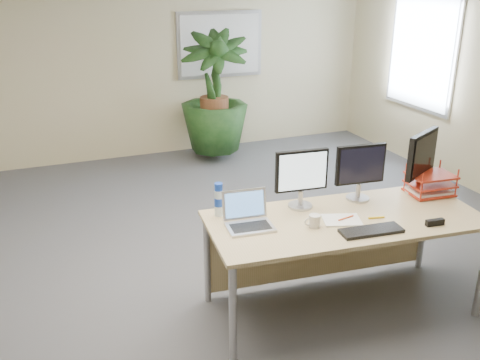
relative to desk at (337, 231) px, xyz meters
name	(u,v)px	position (x,y,z in m)	size (l,w,h in m)	color
floor	(246,294)	(-0.64, 0.34, -0.63)	(8.00, 8.00, 0.00)	#4D4E53
back_wall	(139,63)	(-0.64, 4.34, 0.72)	(7.00, 0.04, 2.70)	#C3BA8A
whiteboard	(220,45)	(0.56, 4.30, 0.92)	(1.30, 0.04, 0.95)	#B4B4B9
window	(422,51)	(2.83, 2.64, 0.92)	(0.04, 1.30, 1.55)	#B4B4B9
desk	(337,231)	(0.00, 0.00, 0.00)	(2.16, 1.07, 0.80)	tan
floor_plant	(214,109)	(0.26, 3.73, 0.12)	(0.84, 0.84, 1.50)	#123312
monitor_left	(302,175)	(-0.24, 0.19, 0.44)	(0.42, 0.19, 0.47)	#A8A8AD
monitor_right	(360,169)	(0.27, 0.15, 0.44)	(0.42, 0.19, 0.47)	#A8A8AD
monitor_dark	(422,159)	(0.82, 0.09, 0.48)	(0.44, 0.26, 0.53)	#A8A8AD
laptop	(248,217)	(-0.75, 0.04, 0.23)	(0.36, 0.32, 0.24)	silver
keyboard	(371,231)	(0.03, -0.39, 0.18)	(0.46, 0.15, 0.03)	black
coffee_mug	(314,221)	(-0.31, -0.17, 0.22)	(0.12, 0.08, 0.09)	silver
spiral_notebook	(342,220)	(-0.07, -0.15, 0.18)	(0.28, 0.21, 0.01)	white
orange_pen	(346,218)	(-0.03, -0.15, 0.19)	(0.01, 0.01, 0.15)	#FC541C
yellow_highlighter	(376,217)	(0.20, -0.21, 0.18)	(0.02, 0.02, 0.13)	yellow
water_bottle	(219,200)	(-0.89, 0.27, 0.30)	(0.07, 0.07, 0.26)	white
letter_tray	(430,185)	(0.89, 0.03, 0.25)	(0.38, 0.31, 0.17)	#AC2815
stapler	(435,222)	(0.53, -0.47, 0.20)	(0.14, 0.04, 0.05)	black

